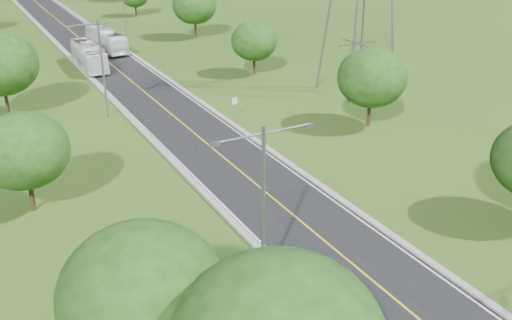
% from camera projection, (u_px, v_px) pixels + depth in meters
% --- Properties ---
extents(ground, '(260.00, 260.00, 0.00)m').
position_uv_depth(ground, '(123.00, 75.00, 73.76)').
color(ground, '#274814').
rests_on(ground, ground).
extents(road, '(8.00, 150.00, 0.06)m').
position_uv_depth(road, '(110.00, 64.00, 78.55)').
color(road, black).
rests_on(road, ground).
extents(curb_left, '(0.50, 150.00, 0.22)m').
position_uv_depth(curb_left, '(79.00, 67.00, 76.67)').
color(curb_left, gray).
rests_on(curb_left, ground).
extents(curb_right, '(0.50, 150.00, 0.22)m').
position_uv_depth(curb_right, '(140.00, 60.00, 80.37)').
color(curb_right, gray).
rests_on(curb_right, ground).
extents(speed_limit_sign, '(0.55, 0.09, 2.40)m').
position_uv_depth(speed_limit_sign, '(235.00, 105.00, 57.72)').
color(speed_limit_sign, slate).
rests_on(speed_limit_sign, ground).
extents(streetlight_near_left, '(5.90, 0.25, 10.00)m').
position_uv_depth(streetlight_near_left, '(263.00, 197.00, 30.24)').
color(streetlight_near_left, slate).
rests_on(streetlight_near_left, ground).
extents(streetlight_mid_left, '(5.90, 0.25, 10.00)m').
position_uv_depth(streetlight_mid_left, '(102.00, 60.00, 56.69)').
color(streetlight_mid_left, slate).
rests_on(streetlight_mid_left, ground).
extents(streetlight_far_right, '(5.90, 0.25, 10.00)m').
position_uv_depth(streetlight_far_right, '(124.00, 4.00, 88.35)').
color(streetlight_far_right, slate).
rests_on(streetlight_far_right, ground).
extents(tree_la, '(7.14, 7.14, 8.30)m').
position_uv_depth(tree_la, '(143.00, 294.00, 23.83)').
color(tree_la, black).
rests_on(tree_la, ground).
extents(tree_lb, '(6.30, 6.30, 7.33)m').
position_uv_depth(tree_lb, '(24.00, 151.00, 39.25)').
color(tree_lb, black).
rests_on(tree_lb, ground).
extents(tree_lc, '(7.56, 7.56, 8.79)m').
position_uv_depth(tree_lc, '(0.00, 64.00, 56.93)').
color(tree_lc, black).
rests_on(tree_lc, ground).
extents(tree_rb, '(6.72, 6.72, 7.82)m').
position_uv_depth(tree_rb, '(372.00, 78.00, 54.64)').
color(tree_rb, black).
rests_on(tree_rb, ground).
extents(tree_rc, '(5.88, 5.88, 6.84)m').
position_uv_depth(tree_rc, '(254.00, 41.00, 72.09)').
color(tree_rc, black).
rests_on(tree_rc, ground).
extents(tree_rd, '(7.14, 7.14, 8.30)m').
position_uv_depth(tree_rd, '(194.00, 5.00, 91.82)').
color(tree_rd, black).
rests_on(tree_rd, ground).
extents(bus_outbound, '(3.63, 11.55, 3.16)m').
position_uv_depth(bus_outbound, '(106.00, 40.00, 84.70)').
color(bus_outbound, white).
rests_on(bus_outbound, road).
extents(bus_inbound, '(3.11, 11.67, 3.23)m').
position_uv_depth(bus_inbound, '(89.00, 56.00, 76.05)').
color(bus_inbound, white).
rests_on(bus_inbound, road).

